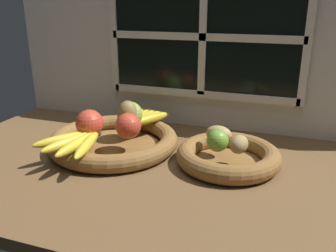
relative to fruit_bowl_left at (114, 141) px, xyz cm
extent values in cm
cube|color=brown|center=(19.80, -0.63, -3.86)|extent=(140.00, 90.00, 3.00)
cube|color=silver|center=(19.80, 29.37, 25.14)|extent=(140.00, 3.00, 55.00)
cube|color=black|center=(19.80, 27.47, 28.64)|extent=(64.00, 0.80, 38.00)
cube|color=white|center=(19.80, 26.87, 28.64)|extent=(2.40, 1.20, 38.00)
cube|color=white|center=(19.80, 26.87, 28.64)|extent=(64.00, 1.20, 2.40)
cube|color=white|center=(-12.20, 26.87, 28.64)|extent=(2.40, 1.20, 40.40)
cube|color=white|center=(51.80, 26.87, 28.64)|extent=(2.40, 1.20, 40.40)
cube|color=white|center=(19.80, 26.87, 9.64)|extent=(64.00, 1.20, 2.40)
cylinder|color=brown|center=(0.00, 0.00, -1.86)|extent=(27.34, 27.34, 1.00)
torus|color=brown|center=(0.00, 0.00, 0.18)|extent=(38.44, 38.44, 5.09)
cylinder|color=brown|center=(34.44, 0.00, -1.86)|extent=(18.89, 18.89, 1.00)
torus|color=brown|center=(34.44, 0.00, 0.18)|extent=(28.14, 28.14, 5.09)
sphere|color=#CC422D|center=(6.25, -2.63, 6.41)|extent=(7.36, 7.36, 7.36)
sphere|color=#CC422D|center=(-4.65, -5.14, 6.72)|extent=(7.97, 7.97, 7.97)
sphere|color=#99B74C|center=(2.57, 6.38, 6.70)|extent=(7.94, 7.94, 7.94)
ellipsoid|color=olive|center=(2.72, 4.71, 7.11)|extent=(7.57, 7.37, 8.75)
ellipsoid|color=yellow|center=(-7.95, -12.30, 4.18)|extent=(13.23, 16.34, 2.90)
ellipsoid|color=yellow|center=(-5.64, -13.56, 4.18)|extent=(9.00, 18.11, 2.90)
ellipsoid|color=yellow|center=(-3.06, -14.10, 4.18)|extent=(4.02, 18.37, 2.90)
ellipsoid|color=yellow|center=(-0.44, -13.88, 4.18)|extent=(6.95, 18.41, 2.90)
sphere|color=brown|center=(-2.50, -5.00, 4.18)|extent=(2.61, 2.61, 2.61)
ellipsoid|color=gold|center=(7.22, 11.39, 4.19)|extent=(10.34, 15.83, 2.91)
ellipsoid|color=gold|center=(6.07, 11.90, 4.19)|extent=(8.20, 16.44, 2.91)
ellipsoid|color=gold|center=(4.84, 12.23, 4.19)|extent=(5.88, 16.66, 2.91)
ellipsoid|color=gold|center=(3.59, 12.37, 4.19)|extent=(3.41, 16.49, 2.91)
ellipsoid|color=gold|center=(2.32, 12.31, 4.19)|extent=(4.91, 16.64, 2.91)
sphere|color=brown|center=(3.33, 4.17, 4.19)|extent=(2.62, 2.62, 2.62)
ellipsoid|color=tan|center=(31.07, 2.62, 5.11)|extent=(8.10, 6.01, 4.75)
ellipsoid|color=#A38451|center=(37.43, -3.00, 5.10)|extent=(5.76, 6.95, 4.74)
sphere|color=#6B9E33|center=(32.02, -3.63, 5.62)|extent=(5.78, 5.78, 5.78)
camera|label=1|loc=(48.05, -88.80, 39.90)|focal=38.27mm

